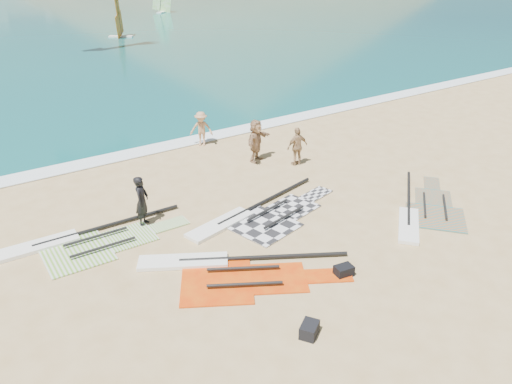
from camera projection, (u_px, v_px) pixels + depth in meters
ground at (326, 273)px, 14.82m from camera, size 300.00×300.00×0.00m
surf_line at (155, 149)px, 23.95m from camera, size 300.00×1.20×0.04m
rig_grey at (256, 217)px, 17.81m from camera, size 6.49×3.29×0.20m
rig_green at (80, 243)px, 16.24m from camera, size 6.29×2.51×0.20m
rig_orange at (422, 212)px, 18.12m from camera, size 5.37×4.49×0.20m
rig_red at (226, 270)px, 14.84m from camera, size 5.81×4.65×0.21m
gear_bag_near at (309, 330)px, 12.35m from camera, size 0.66×0.62×0.34m
gear_bag_far at (344, 271)px, 14.63m from camera, size 0.58×0.45×0.32m
person_wetsuit at (142, 201)px, 17.02m from camera, size 0.76×0.78×1.82m
beachgoer_mid at (201, 129)px, 24.06m from camera, size 1.25×1.16×1.70m
beachgoer_back at (297, 146)px, 21.86m from camera, size 1.04×0.50×1.72m
beachgoer_right at (256, 141)px, 22.24m from camera, size 1.85×1.34×1.93m
windsurfer_centre at (119, 25)px, 53.62m from camera, size 2.53×2.63×4.63m
windsurfer_right at (162, 3)px, 74.64m from camera, size 2.55×2.55×4.91m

